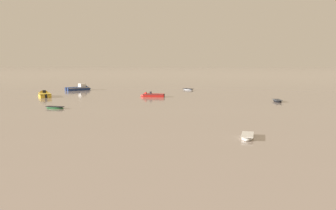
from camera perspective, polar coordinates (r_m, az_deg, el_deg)
motorboat_moored_0 at (r=79.79m, az=-18.16°, el=1.43°), size 4.64×6.04×2.00m
rowboat_moored_0 at (r=68.73m, az=16.18°, el=0.59°), size 1.41×3.42×0.53m
rowboat_moored_1 at (r=36.06m, az=11.91°, el=-4.69°), size 1.55×3.38×0.51m
rowboat_moored_2 at (r=59.27m, az=-16.69°, el=-0.39°), size 3.06×1.51×0.46m
rowboat_moored_3 at (r=92.57m, az=3.05°, el=2.36°), size 3.05×2.95×0.50m
motorboat_moored_3 at (r=75.13m, az=-2.70°, el=1.42°), size 4.92×1.77×1.66m
motorboat_moored_4 at (r=94.26m, az=-13.00°, el=2.42°), size 6.15×5.84×2.40m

